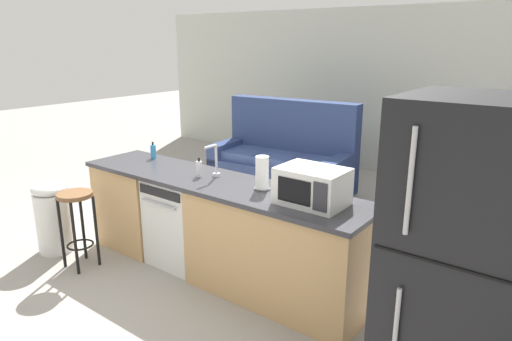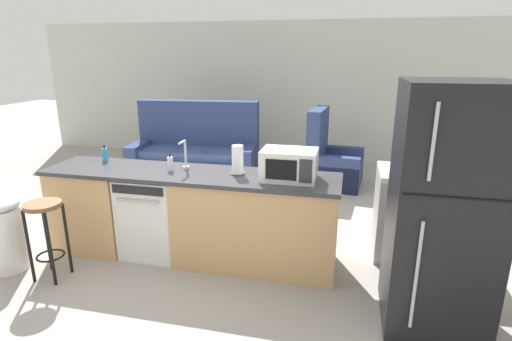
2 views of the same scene
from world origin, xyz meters
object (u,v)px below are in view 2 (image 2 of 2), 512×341
object	(u,v)px
dish_soap_bottle	(105,154)
stove_range	(414,214)
dishwasher	(155,214)
paper_towel_roll	(238,160)
refrigerator	(443,210)
bar_stool	(46,224)
kettle	(436,161)
armchair	(329,163)
soap_bottle	(170,164)
microwave	(289,165)
trash_bin	(5,233)
couch	(196,156)

from	to	relation	value
dish_soap_bottle	stove_range	bearing A→B (deg)	6.25
dishwasher	paper_towel_roll	size ratio (longest dim) A/B	2.98
refrigerator	dish_soap_bottle	bearing A→B (deg)	167.06
dish_soap_bottle	bar_stool	bearing A→B (deg)	-95.10
refrigerator	kettle	size ratio (longest dim) A/B	9.00
dishwasher	armchair	size ratio (longest dim) A/B	0.70
stove_range	bar_stool	bearing A→B (deg)	-159.55
soap_bottle	kettle	bearing A→B (deg)	14.66
paper_towel_roll	bar_stool	xyz separation A→B (m)	(-1.60, -0.74, -0.50)
paper_towel_roll	soap_bottle	xyz separation A→B (m)	(-0.68, -0.04, -0.07)
refrigerator	bar_stool	world-z (taller)	refrigerator
microwave	soap_bottle	world-z (taller)	microwave
refrigerator	armchair	size ratio (longest dim) A/B	1.54
paper_towel_roll	refrigerator	bearing A→B (deg)	-19.25
refrigerator	bar_stool	distance (m)	3.34
stove_range	kettle	distance (m)	0.58
dishwasher	armchair	bearing A→B (deg)	58.86
microwave	dishwasher	bearing A→B (deg)	179.95
kettle	soap_bottle	bearing A→B (deg)	-165.34
paper_towel_roll	kettle	bearing A→B (deg)	18.46
paper_towel_roll	soap_bottle	bearing A→B (deg)	-176.54
dish_soap_bottle	kettle	xyz separation A→B (m)	(3.40, 0.48, 0.01)
soap_bottle	trash_bin	bearing A→B (deg)	-155.10
microwave	paper_towel_roll	distance (m)	0.51
dish_soap_bottle	trash_bin	bearing A→B (deg)	-124.68
soap_bottle	bar_stool	bearing A→B (deg)	-142.91
paper_towel_roll	bar_stool	bearing A→B (deg)	-155.24
paper_towel_roll	trash_bin	world-z (taller)	paper_towel_roll
kettle	trash_bin	distance (m)	4.25
couch	paper_towel_roll	bearing A→B (deg)	-60.21
soap_bottle	kettle	distance (m)	2.65
dish_soap_bottle	bar_stool	size ratio (longest dim) A/B	0.24
soap_bottle	dish_soap_bottle	distance (m)	0.86
kettle	trash_bin	xyz separation A→B (m)	(-3.99, -1.33, -0.61)
refrigerator	dishwasher	bearing A→B (deg)	168.07
armchair	refrigerator	bearing A→B (deg)	-73.45
kettle	armchair	distance (m)	2.41
trash_bin	armchair	size ratio (longest dim) A/B	0.62
bar_stool	paper_towel_roll	bearing A→B (deg)	24.76
kettle	dishwasher	bearing A→B (deg)	-166.22
dish_soap_bottle	couch	bearing A→B (deg)	87.16
armchair	kettle	bearing A→B (deg)	-60.71
trash_bin	microwave	bearing A→B (deg)	14.06
bar_stool	stove_range	bearing A→B (deg)	20.45
bar_stool	couch	distance (m)	3.20
bar_stool	armchair	bearing A→B (deg)	55.30
paper_towel_roll	trash_bin	size ratio (longest dim) A/B	0.38
bar_stool	kettle	bearing A→B (deg)	21.42
refrigerator	bar_stool	xyz separation A→B (m)	(-3.31, -0.14, -0.39)
refrigerator	soap_bottle	world-z (taller)	refrigerator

